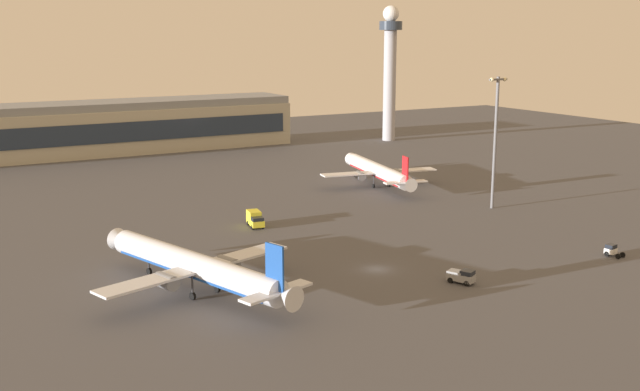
% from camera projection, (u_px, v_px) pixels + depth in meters
% --- Properties ---
extents(ground_plane, '(416.00, 416.00, 0.00)m').
position_uv_depth(ground_plane, '(377.00, 269.00, 122.81)').
color(ground_plane, '#4C4C51').
extents(terminal_building, '(148.58, 22.40, 16.40)m').
position_uv_depth(terminal_building, '(62.00, 130.00, 233.39)').
color(terminal_building, '#B2AD99').
rests_on(terminal_building, ground).
extents(control_tower, '(8.00, 8.00, 46.99)m').
position_uv_depth(control_tower, '(390.00, 64.00, 263.86)').
color(control_tower, '#A8A8B2').
rests_on(control_tower, ground).
extents(airplane_near_gate, '(32.54, 41.40, 10.86)m').
position_uv_depth(airplane_near_gate, '(196.00, 266.00, 110.88)').
color(airplane_near_gate, silver).
rests_on(airplane_near_gate, ground).
extents(airplane_terminal_side, '(30.27, 38.68, 9.97)m').
position_uv_depth(airplane_terminal_side, '(379.00, 171.00, 188.44)').
color(airplane_terminal_side, white).
rests_on(airplane_terminal_side, ground).
extents(catering_truck, '(3.28, 5.97, 3.05)m').
position_uv_depth(catering_truck, '(255.00, 219.00, 149.45)').
color(catering_truck, yellow).
rests_on(catering_truck, ground).
extents(pushback_tug, '(2.32, 3.35, 2.05)m').
position_uv_depth(pushback_tug, '(612.00, 250.00, 129.92)').
color(pushback_tug, white).
rests_on(pushback_tug, ground).
extents(cargo_loader, '(3.56, 4.58, 2.25)m').
position_uv_depth(cargo_loader, '(462.00, 276.00, 115.69)').
color(cargo_loader, gray).
rests_on(cargo_loader, ground).
extents(apron_light_central, '(4.80, 0.90, 28.71)m').
position_uv_depth(apron_light_central, '(495.00, 135.00, 162.06)').
color(apron_light_central, slate).
rests_on(apron_light_central, ground).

